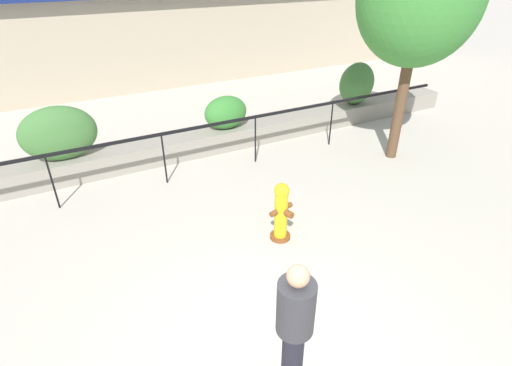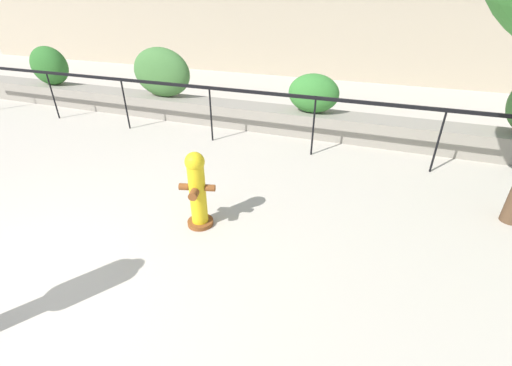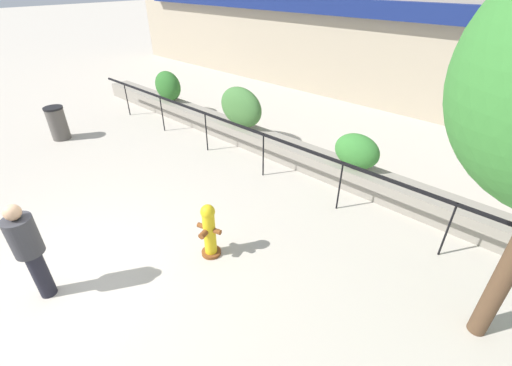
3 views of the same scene
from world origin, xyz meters
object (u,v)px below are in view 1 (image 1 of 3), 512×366
object	(u,v)px
hedge_bush_2	(226,113)
hedge_bush_3	(357,84)
fire_hydrant	(281,211)
pedestrian	(295,321)
hedge_bush_1	(59,134)

from	to	relation	value
hedge_bush_2	hedge_bush_3	world-z (taller)	hedge_bush_3
hedge_bush_3	fire_hydrant	bearing A→B (deg)	-140.72
fire_hydrant	pedestrian	distance (m)	2.71
hedge_bush_2	fire_hydrant	bearing A→B (deg)	-100.29
hedge_bush_3	hedge_bush_2	bearing A→B (deg)	180.00
hedge_bush_2	pedestrian	distance (m)	6.55
hedge_bush_1	pedestrian	distance (m)	6.50
hedge_bush_3	pedestrian	xyz separation A→B (m)	(-6.01, -6.26, -0.10)
hedge_bush_2	fire_hydrant	distance (m)	3.97
hedge_bush_1	hedge_bush_2	size ratio (longest dim) A/B	1.41
hedge_bush_3	fire_hydrant	distance (m)	6.17
hedge_bush_1	fire_hydrant	world-z (taller)	hedge_bush_1
hedge_bush_2	hedge_bush_1	bearing A→B (deg)	180.00
hedge_bush_3	pedestrian	world-z (taller)	pedestrian
hedge_bush_2	fire_hydrant	xyz separation A→B (m)	(-0.71, -3.89, -0.36)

